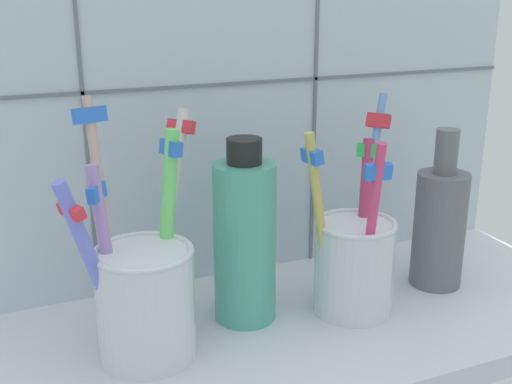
{
  "coord_description": "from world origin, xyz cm",
  "views": [
    {
      "loc": [
        -18.15,
        -42.02,
        28.61
      ],
      "look_at": [
        0.0,
        0.19,
        13.69
      ],
      "focal_mm": 44.91,
      "sensor_mm": 36.0,
      "label": 1
    }
  ],
  "objects_px": {
    "toothbrush_cup_left": "(144,290)",
    "toothbrush_cup_right": "(353,258)",
    "ceramic_vase": "(440,225)",
    "soap_bottle": "(241,240)"
  },
  "relations": [
    {
      "from": "toothbrush_cup_left",
      "to": "ceramic_vase",
      "type": "relative_size",
      "value": 1.3
    },
    {
      "from": "toothbrush_cup_right",
      "to": "soap_bottle",
      "type": "bearing_deg",
      "value": 166.35
    },
    {
      "from": "toothbrush_cup_left",
      "to": "soap_bottle",
      "type": "height_order",
      "value": "toothbrush_cup_left"
    },
    {
      "from": "toothbrush_cup_left",
      "to": "soap_bottle",
      "type": "bearing_deg",
      "value": 13.41
    },
    {
      "from": "toothbrush_cup_right",
      "to": "soap_bottle",
      "type": "distance_m",
      "value": 0.1
    },
    {
      "from": "toothbrush_cup_right",
      "to": "ceramic_vase",
      "type": "height_order",
      "value": "toothbrush_cup_right"
    },
    {
      "from": "toothbrush_cup_left",
      "to": "toothbrush_cup_right",
      "type": "bearing_deg",
      "value": -0.65
    },
    {
      "from": "toothbrush_cup_left",
      "to": "soap_bottle",
      "type": "distance_m",
      "value": 0.09
    },
    {
      "from": "ceramic_vase",
      "to": "soap_bottle",
      "type": "distance_m",
      "value": 0.19
    },
    {
      "from": "toothbrush_cup_left",
      "to": "toothbrush_cup_right",
      "type": "relative_size",
      "value": 1.08
    }
  ]
}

